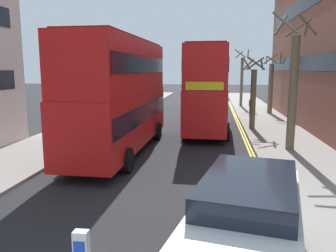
{
  "coord_description": "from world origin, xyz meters",
  "views": [
    {
      "loc": [
        2.4,
        -2.95,
        4.18
      ],
      "look_at": [
        0.5,
        11.0,
        1.8
      ],
      "focal_mm": 36.22,
      "sensor_mm": 36.0,
      "label": 1
    }
  ],
  "objects": [
    {
      "name": "kerb_line_outer",
      "position": [
        4.4,
        14.0,
        0.0
      ],
      "size": [
        0.1,
        56.0,
        0.01
      ],
      "primitive_type": "cube",
      "color": "yellow",
      "rests_on": "ground"
    },
    {
      "name": "street_tree_mid",
      "position": [
        5.02,
        20.57,
        2.48
      ],
      "size": [
        1.51,
        1.52,
        4.87
      ],
      "color": "#6B6047",
      "rests_on": "sidewalk_right"
    },
    {
      "name": "double_decker_bus_away",
      "position": [
        -2.21,
        13.4,
        3.03
      ],
      "size": [
        2.95,
        10.85,
        5.64
      ],
      "color": "red",
      "rests_on": "ground"
    },
    {
      "name": "sidewalk_right",
      "position": [
        6.5,
        16.0,
        0.07
      ],
      "size": [
        4.0,
        80.0,
        0.14
      ],
      "primitive_type": "cube",
      "color": "gray",
      "rests_on": "ground"
    },
    {
      "name": "street_tree_near",
      "position": [
        7.53,
        29.19,
        2.63
      ],
      "size": [
        1.59,
        1.59,
        5.57
      ],
      "color": "#6B6047",
      "rests_on": "sidewalk_right"
    },
    {
      "name": "kerb_line_inner",
      "position": [
        4.24,
        14.0,
        0.0
      ],
      "size": [
        0.1,
        56.0,
        0.01
      ],
      "primitive_type": "cube",
      "color": "yellow",
      "rests_on": "ground"
    },
    {
      "name": "sidewalk_left",
      "position": [
        -6.5,
        16.0,
        0.07
      ],
      "size": [
        4.0,
        80.0,
        0.14
      ],
      "primitive_type": "cube",
      "color": "gray",
      "rests_on": "ground"
    },
    {
      "name": "street_tree_distant",
      "position": [
        6.25,
        14.52,
        3.29
      ],
      "size": [
        2.08,
        2.26,
        6.79
      ],
      "color": "#6B6047",
      "rests_on": "sidewalk_right"
    },
    {
      "name": "taxi_minivan",
      "position": [
        3.07,
        3.28,
        1.07
      ],
      "size": [
        2.8,
        5.09,
        2.12
      ],
      "color": "white",
      "rests_on": "ground"
    },
    {
      "name": "pedestrian_far",
      "position": [
        5.58,
        26.99,
        0.99
      ],
      "size": [
        0.34,
        0.22,
        1.62
      ],
      "color": "#2D2D38",
      "rests_on": "sidewalk_right"
    },
    {
      "name": "double_decker_bus_oncoming",
      "position": [
        2.01,
        20.39,
        3.03
      ],
      "size": [
        2.98,
        10.86,
        5.64
      ],
      "color": "red",
      "rests_on": "ground"
    },
    {
      "name": "street_tree_far",
      "position": [
        5.34,
        34.93,
        3.07
      ],
      "size": [
        1.56,
        1.69,
        6.14
      ],
      "color": "#6B6047",
      "rests_on": "sidewalk_right"
    }
  ]
}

